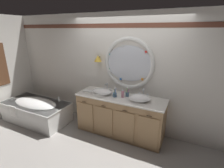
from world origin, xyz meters
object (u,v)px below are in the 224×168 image
object	(u,v)px
toothbrush_holder_right	(127,94)
sink_basin_right	(140,98)
soap_dispenser	(123,94)
folded_hand_towel	(87,91)
sink_basin_left	(102,91)
toothbrush_holder_left	(115,94)
bathtub	(36,110)

from	to	relation	value
toothbrush_holder_right	sink_basin_right	bearing A→B (deg)	-18.27
soap_dispenser	sink_basin_right	bearing A→B (deg)	-1.80
sink_basin_right	folded_hand_towel	distance (m)	1.23
sink_basin_left	folded_hand_towel	bearing A→B (deg)	-172.94
sink_basin_right	toothbrush_holder_left	distance (m)	0.54
toothbrush_holder_left	folded_hand_towel	xyz separation A→B (m)	(-0.70, -0.01, -0.04)
bathtub	sink_basin_right	world-z (taller)	sink_basin_right
toothbrush_holder_left	toothbrush_holder_right	world-z (taller)	toothbrush_holder_left
sink_basin_right	toothbrush_holder_right	world-z (taller)	toothbrush_holder_right
bathtub	soap_dispenser	world-z (taller)	soap_dispenser
sink_basin_left	toothbrush_holder_right	bearing A→B (deg)	10.23
folded_hand_towel	sink_basin_left	bearing A→B (deg)	7.06
soap_dispenser	sink_basin_left	bearing A→B (deg)	-178.63
bathtub	sink_basin_left	distance (m)	1.86
bathtub	folded_hand_towel	size ratio (longest dim) A/B	9.34
sink_basin_left	toothbrush_holder_left	distance (m)	0.33
sink_basin_right	toothbrush_holder_right	bearing A→B (deg)	161.73
sink_basin_right	sink_basin_left	bearing A→B (deg)	180.00
sink_basin_right	toothbrush_holder_left	xyz separation A→B (m)	(-0.54, -0.04, -0.01)
sink_basin_left	toothbrush_holder_left	world-z (taller)	toothbrush_holder_left
toothbrush_holder_right	folded_hand_towel	distance (m)	0.94
sink_basin_left	toothbrush_holder_right	distance (m)	0.57
bathtub	sink_basin_right	size ratio (longest dim) A/B	3.97
sink_basin_right	soap_dispenser	bearing A→B (deg)	178.20
soap_dispenser	toothbrush_holder_left	bearing A→B (deg)	-163.58
sink_basin_left	bathtub	bearing A→B (deg)	-166.27
toothbrush_holder_left	bathtub	bearing A→B (deg)	-169.43
toothbrush_holder_left	folded_hand_towel	distance (m)	0.70
toothbrush_holder_left	sink_basin_left	bearing A→B (deg)	173.87
sink_basin_left	folded_hand_towel	distance (m)	0.37
bathtub	sink_basin_left	world-z (taller)	sink_basin_left
bathtub	sink_basin_right	distance (m)	2.68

